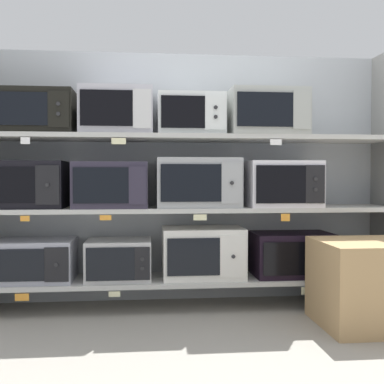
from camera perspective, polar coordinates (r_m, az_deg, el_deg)
The scene contains 28 objects.
ground at distance 2.39m, azimuth 2.51°, elevation -20.00°, with size 6.70×6.00×0.02m, color gray.
back_panel at distance 3.43m, azimuth -0.37°, elevation 1.78°, with size 2.90×0.04×1.75m, color #9EA3A8.
shelf_0 at distance 3.28m, azimuth -0.00°, elevation -10.39°, with size 2.70×0.41×0.03m, color beige.
microwave_0 at distance 3.31m, azimuth -18.28°, elevation -7.73°, with size 0.51×0.37×0.27m.
microwave_1 at distance 3.24m, azimuth -8.72°, elevation -7.94°, with size 0.42×0.37×0.26m.
microwave_2 at distance 3.25m, azimuth 1.31°, elevation -7.22°, with size 0.54×0.37×0.34m.
microwave_3 at distance 3.39m, azimuth 11.84°, elevation -7.27°, with size 0.54×0.38×0.29m.
price_tag_0 at distance 3.16m, azimuth -19.65°, elevation -11.75°, with size 0.08×0.00×0.04m, color orange.
price_tag_1 at distance 3.07m, azimuth -9.25°, elevation -11.95°, with size 0.07×0.00×0.03m, color beige.
price_tag_2 at distance 3.24m, azimuth 13.59°, elevation -11.39°, with size 0.08×0.00×0.05m, color beige.
shelf_1 at distance 3.22m, azimuth -0.00°, elevation -2.05°, with size 2.70×0.41×0.03m, color beige.
microwave_4 at distance 3.28m, azimuth -18.81°, elevation 0.85°, with size 0.46×0.37×0.30m.
microwave_5 at distance 3.20m, azimuth -9.60°, elevation 0.85°, with size 0.48×0.43×0.30m.
microwave_6 at distance 3.21m, azimuth 0.65°, elevation 1.13°, with size 0.55×0.41×0.33m.
microwave_7 at distance 3.32m, azimuth 10.55°, elevation 0.97°, with size 0.48×0.43×0.31m.
price_tag_3 at distance 3.08m, azimuth -19.32°, elevation -3.01°, with size 0.05×0.00×0.03m, color orange.
price_tag_4 at distance 3.00m, azimuth -10.29°, elevation -3.04°, with size 0.07×0.00×0.03m, color orange.
price_tag_5 at distance 3.01m, azimuth 0.97°, elevation -3.05°, with size 0.08×0.00×0.04m, color beige.
price_tag_6 at distance 3.12m, azimuth 11.10°, elevation -3.00°, with size 0.06×0.00×0.05m, color orange.
shelf_2 at distance 3.22m, azimuth -0.00°, elevation 6.46°, with size 2.70×0.41×0.03m, color beige.
microwave_8 at distance 3.29m, azimuth -18.32°, elevation 8.97°, with size 0.52×0.40×0.28m.
microwave_9 at distance 3.22m, azimuth -8.97°, elevation 9.42°, with size 0.47×0.37×0.30m.
microwave_10 at distance 3.23m, azimuth -0.18°, elevation 9.15°, with size 0.44×0.35×0.27m.
microwave_11 at distance 3.32m, azimuth 8.73°, elevation 9.21°, with size 0.51×0.43×0.31m.
price_tag_7 at distance 3.08m, azimuth -19.29°, elevation 5.81°, with size 0.05×0.00×0.04m, color white.
price_tag_8 at distance 2.99m, azimuth -8.75°, elevation 6.03°, with size 0.09×0.00×0.04m, color beige.
price_tag_9 at distance 3.10m, azimuth 9.99°, elevation 5.89°, with size 0.07×0.00×0.04m, color white.
shipping_carton at distance 3.03m, azimuth 20.06°, elevation -10.23°, with size 0.55×0.55×0.50m, color tan.
Camera 1 is at (-0.31, -3.19, 0.88)m, focal length 44.66 mm.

